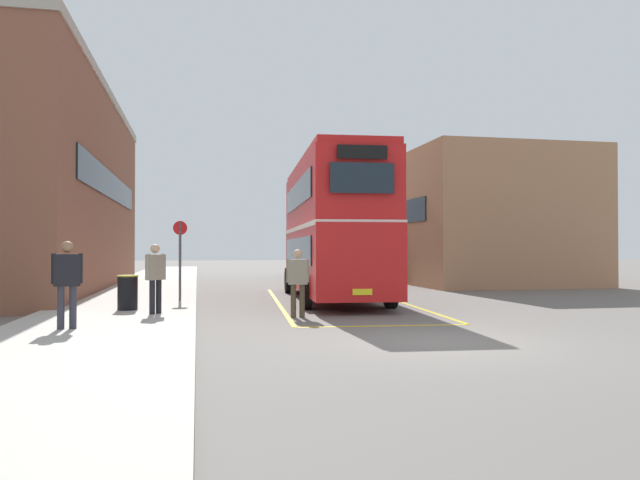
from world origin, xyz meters
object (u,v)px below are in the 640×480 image
Objects in this scene: pedestrian_boarding at (298,278)px; pedestrian_waiting_near at (155,273)px; double_decker_bus at (332,227)px; litter_bin at (128,292)px; pedestrian_waiting_far at (67,278)px; single_deck_bus at (335,251)px; bus_stop_sign at (180,252)px.

pedestrian_waiting_near is (-3.53, 0.32, 0.13)m from pedestrian_boarding.
double_decker_bus is 7.64m from litter_bin.
double_decker_bus is 6.00× the size of pedestrian_waiting_far.
bus_stop_sign is at bearing -118.93° from single_deck_bus.
single_deck_bus is 21.50m from pedestrian_waiting_near.
single_deck_bus is at bearing 61.78° from litter_bin.
pedestrian_boarding is 1.01× the size of pedestrian_waiting_near.
single_deck_bus is 20.86m from litter_bin.
single_deck_bus is 5.29× the size of pedestrian_waiting_near.
single_deck_bus reaches higher than pedestrian_waiting_far.
bus_stop_sign is (0.49, 3.96, 0.50)m from pedestrian_waiting_near.
single_deck_bus is at bearing 74.37° from pedestrian_boarding.
pedestrian_boarding is 1.90× the size of litter_bin.
bus_stop_sign reaches higher than pedestrian_boarding.
pedestrian_waiting_far is (-1.55, -2.60, 0.03)m from pedestrian_waiting_near.
bus_stop_sign is at bearing -169.82° from double_decker_bus.
single_deck_bus is 9.98× the size of litter_bin.
single_deck_bus is 17.74m from bus_stop_sign.
double_decker_bus is 11.58× the size of litter_bin.
pedestrian_boarding is 5.29m from bus_stop_sign.
pedestrian_waiting_near is 0.98× the size of pedestrian_waiting_far.
single_deck_bus is 5.17× the size of pedestrian_waiting_far.
double_decker_bus reaches higher than litter_bin.
pedestrian_waiting_near is 0.69× the size of bus_stop_sign.
pedestrian_waiting_far is 6.88m from bus_stop_sign.
single_deck_bus reaches higher than bus_stop_sign.
litter_bin is (0.77, 3.73, -0.57)m from pedestrian_waiting_far.
pedestrian_boarding is 4.57m from litter_bin.
double_decker_bus reaches higher than pedestrian_boarding.
pedestrian_boarding is 0.98× the size of pedestrian_waiting_far.
pedestrian_boarding is at bearing -18.56° from litter_bin.
pedestrian_waiting_far is at bearing -107.26° from bus_stop_sign.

